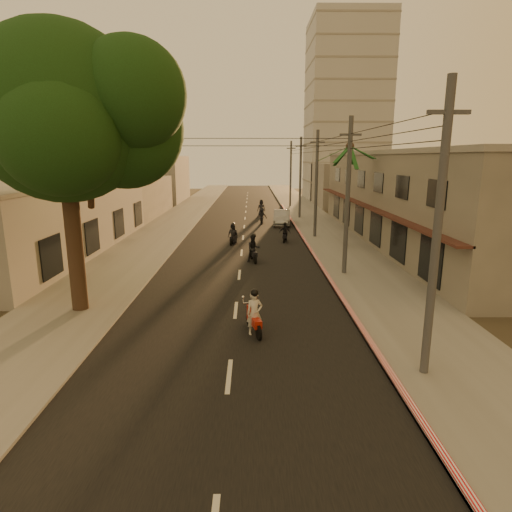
% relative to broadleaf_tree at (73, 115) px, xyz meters
% --- Properties ---
extents(ground, '(160.00, 160.00, 0.00)m').
position_rel_broadleaf_tree_xyz_m(ground, '(6.61, -2.14, -8.48)').
color(ground, '#383023').
rests_on(ground, ground).
extents(road, '(10.00, 140.00, 0.02)m').
position_rel_broadleaf_tree_xyz_m(road, '(6.61, 17.86, -8.47)').
color(road, black).
rests_on(road, ground).
extents(sidewalk_right, '(5.00, 140.00, 0.12)m').
position_rel_broadleaf_tree_xyz_m(sidewalk_right, '(14.11, 17.86, -8.42)').
color(sidewalk_right, slate).
rests_on(sidewalk_right, ground).
extents(sidewalk_left, '(5.00, 140.00, 0.12)m').
position_rel_broadleaf_tree_xyz_m(sidewalk_left, '(-0.89, 17.86, -8.42)').
color(sidewalk_left, slate).
rests_on(sidewalk_left, ground).
extents(curb_stripe, '(0.20, 60.00, 0.20)m').
position_rel_broadleaf_tree_xyz_m(curb_stripe, '(11.71, 12.86, -8.38)').
color(curb_stripe, red).
rests_on(curb_stripe, ground).
extents(shophouse_row, '(8.80, 34.20, 7.30)m').
position_rel_broadleaf_tree_xyz_m(shophouse_row, '(20.57, 15.86, -4.83)').
color(shophouse_row, gray).
rests_on(shophouse_row, ground).
extents(left_building, '(8.20, 24.20, 5.20)m').
position_rel_broadleaf_tree_xyz_m(left_building, '(-7.37, 11.86, -5.88)').
color(left_building, gray).
rests_on(left_building, ground).
extents(distant_tower, '(12.10, 12.10, 28.00)m').
position_rel_broadleaf_tree_xyz_m(distant_tower, '(22.61, 53.86, 5.52)').
color(distant_tower, '#B7B5B2').
rests_on(distant_tower, ground).
extents(broadleaf_tree, '(9.60, 8.70, 12.10)m').
position_rel_broadleaf_tree_xyz_m(broadleaf_tree, '(0.00, 0.00, 0.00)').
color(broadleaf_tree, black).
rests_on(broadleaf_tree, ground).
extents(palm_tree, '(5.00, 5.00, 8.20)m').
position_rel_broadleaf_tree_xyz_m(palm_tree, '(14.61, 13.86, -1.33)').
color(palm_tree, black).
rests_on(palm_tree, ground).
extents(utility_poles, '(1.20, 48.26, 9.00)m').
position_rel_broadleaf_tree_xyz_m(utility_poles, '(12.81, 17.86, -1.94)').
color(utility_poles, '#38383A').
rests_on(utility_poles, ground).
extents(filler_right, '(8.00, 14.00, 6.00)m').
position_rel_broadleaf_tree_xyz_m(filler_right, '(20.61, 42.86, -5.48)').
color(filler_right, gray).
rests_on(filler_right, ground).
extents(filler_left_near, '(8.00, 14.00, 4.40)m').
position_rel_broadleaf_tree_xyz_m(filler_left_near, '(-7.39, 31.86, -6.28)').
color(filler_left_near, gray).
rests_on(filler_left_near, ground).
extents(filler_left_far, '(8.00, 14.00, 7.00)m').
position_rel_broadleaf_tree_xyz_m(filler_left_far, '(-7.39, 49.86, -4.98)').
color(filler_left_far, gray).
rests_on(filler_left_far, ground).
extents(scooter_red, '(0.94, 1.84, 1.86)m').
position_rel_broadleaf_tree_xyz_m(scooter_red, '(7.44, -2.82, -7.65)').
color(scooter_red, black).
rests_on(scooter_red, ground).
extents(scooter_mid_a, '(1.12, 1.94, 1.92)m').
position_rel_broadleaf_tree_xyz_m(scooter_mid_a, '(7.47, 9.08, -7.60)').
color(scooter_mid_a, black).
rests_on(scooter_mid_a, ground).
extents(scooter_mid_b, '(1.05, 1.66, 1.64)m').
position_rel_broadleaf_tree_xyz_m(scooter_mid_b, '(10.07, 15.93, -7.73)').
color(scooter_mid_b, black).
rests_on(scooter_mid_b, ground).
extents(scooter_far_a, '(1.04, 1.76, 1.75)m').
position_rel_broadleaf_tree_xyz_m(scooter_far_a, '(5.87, 15.03, -7.68)').
color(scooter_far_a, black).
rests_on(scooter_far_a, ground).
extents(scooter_far_b, '(1.17, 1.83, 1.79)m').
position_rel_broadleaf_tree_xyz_m(scooter_far_b, '(8.41, 25.77, -7.66)').
color(scooter_far_b, black).
rests_on(scooter_far_b, ground).
extents(parked_car, '(2.37, 4.92, 1.54)m').
position_rel_broadleaf_tree_xyz_m(parked_car, '(10.45, 24.94, -7.71)').
color(parked_car, gray).
rests_on(parked_car, ground).
extents(scooter_far_c, '(0.91, 2.00, 1.98)m').
position_rel_broadleaf_tree_xyz_m(scooter_far_c, '(8.50, 31.84, -7.60)').
color(scooter_far_c, black).
rests_on(scooter_far_c, ground).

